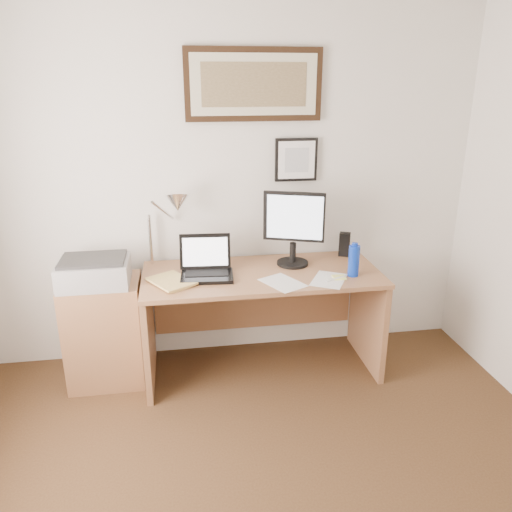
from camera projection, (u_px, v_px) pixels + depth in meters
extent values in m
cube|color=white|center=(233.00, 189.00, 3.53)|extent=(3.50, 0.02, 2.50)
cube|color=#8D5D3B|center=(105.00, 332.00, 3.39)|extent=(0.50, 0.40, 0.73)
cylinder|color=#0E32B8|center=(354.00, 261.00, 3.28)|extent=(0.07, 0.07, 0.21)
cylinder|color=#0E32B8|center=(355.00, 244.00, 3.25)|extent=(0.04, 0.04, 0.02)
cube|color=black|center=(344.00, 244.00, 3.67)|extent=(0.10, 0.09, 0.17)
cube|color=white|center=(283.00, 283.00, 3.20)|extent=(0.31, 0.34, 0.00)
cube|color=white|center=(329.00, 280.00, 3.24)|extent=(0.31, 0.34, 0.00)
cube|color=#F1F574|center=(339.00, 277.00, 3.27)|extent=(0.09, 0.09, 0.01)
cylinder|color=white|center=(335.00, 279.00, 3.24)|extent=(0.14, 0.06, 0.02)
imported|color=#D5B564|center=(156.00, 286.00, 3.12)|extent=(0.34, 0.37, 0.02)
cube|color=#8D5D3B|center=(262.00, 275.00, 3.38)|extent=(1.60, 0.70, 0.03)
cube|color=#8D5D3B|center=(149.00, 333.00, 3.39)|extent=(0.04, 0.65, 0.72)
cube|color=#8D5D3B|center=(368.00, 316.00, 3.62)|extent=(0.04, 0.65, 0.72)
cube|color=#8D5D3B|center=(254.00, 294.00, 3.78)|extent=(1.50, 0.03, 0.55)
cube|color=black|center=(207.00, 276.00, 3.27)|extent=(0.36, 0.26, 0.02)
cube|color=black|center=(207.00, 273.00, 3.30)|extent=(0.29, 0.15, 0.00)
cube|color=black|center=(205.00, 251.00, 3.36)|extent=(0.34, 0.10, 0.23)
cube|color=white|center=(205.00, 252.00, 3.35)|extent=(0.30, 0.07, 0.18)
cylinder|color=black|center=(293.00, 263.00, 3.52)|extent=(0.22, 0.22, 0.02)
cylinder|color=black|center=(293.00, 252.00, 3.49)|extent=(0.04, 0.04, 0.14)
cube|color=black|center=(294.00, 217.00, 3.40)|extent=(0.41, 0.18, 0.34)
cube|color=silver|center=(295.00, 217.00, 3.38)|extent=(0.36, 0.13, 0.30)
cube|color=#9F9FA1|center=(94.00, 273.00, 3.21)|extent=(0.44, 0.34, 0.16)
cube|color=#2E2E2E|center=(93.00, 259.00, 3.18)|extent=(0.40, 0.30, 0.02)
cylinder|color=silver|center=(150.00, 240.00, 3.47)|extent=(0.02, 0.02, 0.36)
cylinder|color=silver|center=(163.00, 210.00, 3.36)|extent=(0.15, 0.23, 0.19)
cone|color=silver|center=(177.00, 203.00, 3.30)|extent=(0.16, 0.18, 0.15)
cube|color=black|center=(254.00, 85.00, 3.29)|extent=(0.92, 0.03, 0.47)
cube|color=beige|center=(254.00, 85.00, 3.27)|extent=(0.84, 0.01, 0.39)
cube|color=brown|center=(254.00, 85.00, 3.27)|extent=(0.70, 0.00, 0.28)
cube|color=black|center=(296.00, 160.00, 3.50)|extent=(0.30, 0.02, 0.30)
cube|color=white|center=(297.00, 160.00, 3.49)|extent=(0.26, 0.00, 0.26)
cube|color=#B3B8BE|center=(297.00, 160.00, 3.48)|extent=(0.17, 0.00, 0.17)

